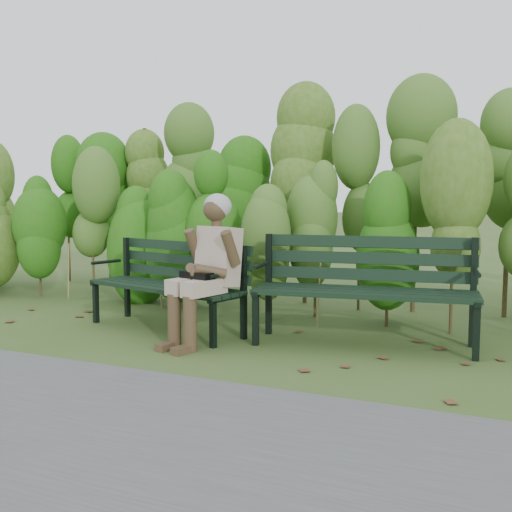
% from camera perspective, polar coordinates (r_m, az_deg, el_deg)
% --- Properties ---
extents(ground, '(80.00, 80.00, 0.00)m').
position_cam_1_polar(ground, '(5.17, -1.59, -8.66)').
color(ground, '#34501C').
extents(footpath, '(60.00, 2.50, 0.01)m').
position_cam_1_polar(footpath, '(3.42, -18.42, -16.59)').
color(footpath, '#474749').
rests_on(footpath, ground).
extents(hedge_band, '(11.04, 1.67, 2.42)m').
position_cam_1_polar(hedge_band, '(6.73, 5.26, 5.49)').
color(hedge_band, '#47381E').
rests_on(hedge_band, ground).
extents(leaf_litter, '(5.59, 2.16, 0.01)m').
position_cam_1_polar(leaf_litter, '(4.82, -3.73, -9.71)').
color(leaf_litter, brown).
rests_on(leaf_litter, ground).
extents(bench_left, '(1.78, 0.96, 0.85)m').
position_cam_1_polar(bench_left, '(5.82, -8.04, -2.08)').
color(bench_left, black).
rests_on(bench_left, ground).
extents(bench_right, '(1.94, 0.87, 0.94)m').
position_cam_1_polar(bench_right, '(5.28, 10.35, -2.34)').
color(bench_right, black).
rests_on(bench_right, ground).
extents(seated_woman, '(0.57, 0.83, 1.31)m').
position_cam_1_polar(seated_woman, '(5.22, -4.61, -0.41)').
color(seated_woman, tan).
rests_on(seated_woman, ground).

